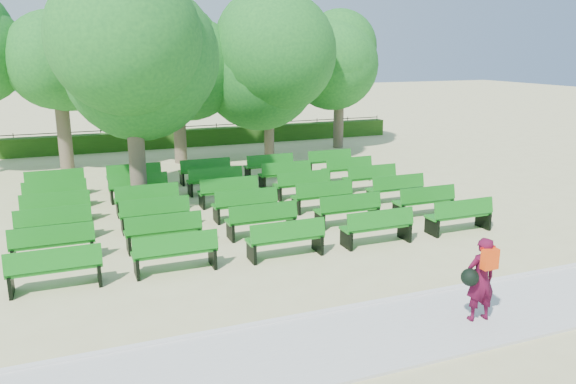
% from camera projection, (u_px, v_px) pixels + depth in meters
% --- Properties ---
extents(ground, '(120.00, 120.00, 0.00)m').
position_uv_depth(ground, '(242.00, 223.00, 16.64)').
color(ground, '#C4BE82').
extents(paving, '(30.00, 2.20, 0.06)m').
position_uv_depth(paving, '(364.00, 339.00, 9.97)').
color(paving, beige).
rests_on(paving, ground).
extents(curb, '(30.00, 0.12, 0.10)m').
position_uv_depth(curb, '(335.00, 311.00, 11.00)').
color(curb, silver).
rests_on(curb, ground).
extents(hedge, '(26.00, 0.70, 0.90)m').
position_uv_depth(hedge, '(162.00, 139.00, 29.14)').
color(hedge, '#265215').
rests_on(hedge, ground).
extents(fence, '(26.00, 0.10, 1.02)m').
position_uv_depth(fence, '(162.00, 147.00, 29.61)').
color(fence, black).
rests_on(fence, ground).
extents(tree_line, '(21.80, 6.80, 7.04)m').
position_uv_depth(tree_line, '(178.00, 162.00, 25.65)').
color(tree_line, '#1E7022').
rests_on(tree_line, ground).
extents(bench_array, '(1.98, 0.77, 1.22)m').
position_uv_depth(bench_array, '(235.00, 209.00, 17.81)').
color(bench_array, '#137116').
rests_on(bench_array, ground).
extents(tree_among, '(5.16, 5.16, 7.13)m').
position_uv_depth(tree_among, '(130.00, 57.00, 17.04)').
color(tree_among, brown).
rests_on(tree_among, ground).
extents(person, '(0.78, 0.48, 1.63)m').
position_uv_depth(person, '(480.00, 278.00, 10.40)').
color(person, '#480A23').
rests_on(person, ground).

